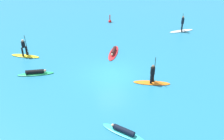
{
  "coord_description": "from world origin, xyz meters",
  "views": [
    {
      "loc": [
        -6.38,
        -18.72,
        12.31
      ],
      "look_at": [
        0.0,
        0.0,
        0.5
      ],
      "focal_mm": 44.42,
      "sensor_mm": 36.0,
      "label": 1
    }
  ],
  "objects": [
    {
      "name": "ground_plane",
      "position": [
        0.0,
        0.0,
        0.0
      ],
      "size": [
        120.0,
        120.0,
        0.0
      ],
      "primitive_type": "plane",
      "color": "teal",
      "rests_on": "ground"
    },
    {
      "name": "marker_buoy",
      "position": [
        3.71,
        11.68,
        0.16
      ],
      "size": [
        0.38,
        0.38,
        1.01
      ],
      "color": "red",
      "rests_on": "ground_plane"
    },
    {
      "name": "surfer_on_orange_board",
      "position": [
        2.62,
        -2.2,
        0.47
      ],
      "size": [
        2.93,
        1.81,
        2.37
      ],
      "rotation": [
        0.0,
        0.0,
        5.85
      ],
      "color": "orange",
      "rests_on": "ground_plane"
    },
    {
      "name": "surfer_on_white_board",
      "position": [
        10.49,
        6.38,
        0.47
      ],
      "size": [
        2.87,
        0.71,
        2.17
      ],
      "rotation": [
        0.0,
        0.0,
        3.13
      ],
      "color": "white",
      "rests_on": "ground_plane"
    },
    {
      "name": "surfer_on_teal_board",
      "position": [
        -1.56,
        -6.78,
        0.15
      ],
      "size": [
        2.42,
        2.76,
        0.45
      ],
      "rotation": [
        0.0,
        0.0,
        2.25
      ],
      "color": "#33C6CC",
      "rests_on": "ground_plane"
    },
    {
      "name": "surfer_on_yellow_board",
      "position": [
        -6.68,
        5.82,
        0.43
      ],
      "size": [
        2.73,
        1.95,
        2.09
      ],
      "rotation": [
        0.0,
        0.0,
        5.75
      ],
      "color": "yellow",
      "rests_on": "ground_plane"
    },
    {
      "name": "surfer_on_green_board",
      "position": [
        -6.08,
        2.19,
        0.16
      ],
      "size": [
        3.08,
        1.13,
        0.45
      ],
      "rotation": [
        0.0,
        0.0,
        6.1
      ],
      "color": "#23B266",
      "rests_on": "ground_plane"
    },
    {
      "name": "surfer_on_red_board",
      "position": [
        1.41,
        3.7,
        0.14
      ],
      "size": [
        2.23,
        3.1,
        0.44
      ],
      "rotation": [
        0.0,
        0.0,
        4.19
      ],
      "color": "red",
      "rests_on": "ground_plane"
    }
  ]
}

